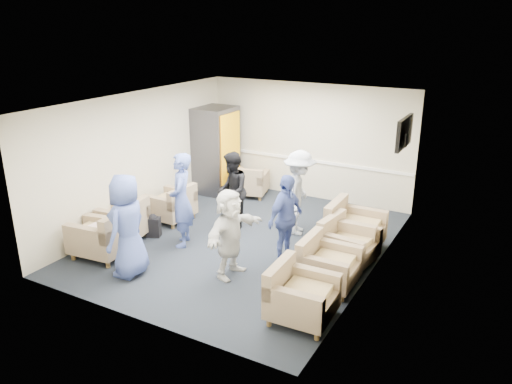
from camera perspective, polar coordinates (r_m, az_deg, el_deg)
The scene contains 25 objects.
floor at distance 9.66m, azimuth -1.39°, elevation -5.67°, with size 6.00×6.00×0.00m, color black.
ceiling at distance 8.87m, azimuth -1.53°, elevation 10.36°, with size 6.00×6.00×0.00m, color white.
back_wall at distance 11.77m, azimuth 5.99°, elevation 5.79°, with size 5.00×0.02×2.70m, color beige.
front_wall at distance 6.92m, azimuth -14.16°, elevation -4.52°, with size 5.00×0.02×2.70m, color beige.
left_wall at distance 10.61m, azimuth -13.21°, elevation 3.89°, with size 0.02×6.00×2.70m, color beige.
right_wall at distance 8.26m, azimuth 13.69°, elevation -0.55°, with size 0.02×6.00×2.70m, color beige.
chair_rail at distance 11.86m, azimuth 5.88°, elevation 3.65°, with size 4.98×0.04×0.06m, color white.
tv at distance 9.77m, azimuth 16.59°, elevation 6.51°, with size 0.10×1.00×0.58m.
armchair_left_near at distance 9.36m, azimuth -16.78°, elevation -4.87°, with size 1.03×1.03×0.75m.
armchair_left_mid at distance 9.84m, azimuth -15.15°, elevation -3.62°, with size 1.03×1.03×0.72m.
armchair_left_far at distance 10.65m, azimuth -9.54°, elevation -1.57°, with size 0.87×0.87×0.67m.
armchair_right_near at distance 7.22m, azimuth 4.90°, elevation -11.86°, with size 0.91×0.91×0.70m.
armchair_right_midnear at distance 8.11m, azimuth 7.98°, elevation -8.34°, with size 0.86×0.86×0.68m.
armchair_right_midfar at distance 8.88m, azimuth 10.25°, elevation -5.89°, with size 0.96×0.96×0.69m.
armchair_right_far at distance 9.40m, azimuth 10.93°, elevation -4.24°, with size 0.96×0.96×0.76m.
armchair_corner at distance 11.98m, azimuth -0.75°, elevation 1.00°, with size 0.97×0.97×0.64m.
vending_machine at distance 12.17m, azimuth -4.59°, elevation 4.79°, with size 0.84×0.99×2.08m.
backpack at distance 9.99m, azimuth -11.67°, elevation -3.70°, with size 0.33×0.29×0.47m.
pillow at distance 9.30m, azimuth -16.99°, elevation -3.81°, with size 0.44×0.34×0.13m, color white.
person_front_left at distance 8.40m, azimuth -14.49°, elevation -3.76°, with size 0.85×0.56×1.75m, color #4458A5.
person_mid_left at distance 9.31m, azimuth -8.53°, elevation -0.92°, with size 0.65×0.43×1.78m, color #4458A5.
person_back_left at distance 10.02m, azimuth -2.75°, elevation 0.14°, with size 0.77×0.60×1.58m, color black.
person_back_right at distance 9.76m, azimuth 4.95°, elevation -0.11°, with size 1.09×0.63×1.69m, color silver.
person_mid_right at distance 8.65m, azimuth 3.42°, elevation -3.06°, with size 0.93×0.39×1.58m, color #4458A5.
person_front_right at distance 8.17m, azimuth -3.00°, elevation -4.74°, with size 1.40×0.44×1.50m, color silver.
Camera 1 is at (4.45, -7.55, 4.07)m, focal length 35.00 mm.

